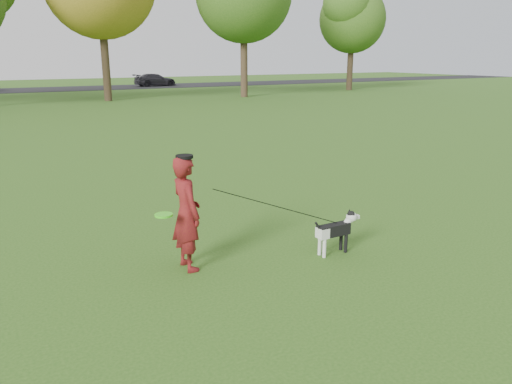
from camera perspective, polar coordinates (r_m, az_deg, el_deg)
ground at (r=7.60m, az=1.48°, el=-6.15°), size 120.00×120.00×0.00m
road at (r=46.28m, az=-25.40°, el=10.46°), size 120.00×7.00×0.02m
man at (r=6.64m, az=-7.95°, el=-2.44°), size 0.39×0.58×1.55m
dog at (r=7.30m, az=9.23°, el=-4.12°), size 0.81×0.16×0.62m
car_right at (r=48.57m, az=-11.45°, el=12.46°), size 4.03×1.96×1.13m
man_held_items at (r=6.93m, az=2.80°, el=-1.78°), size 2.67×0.68×1.14m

